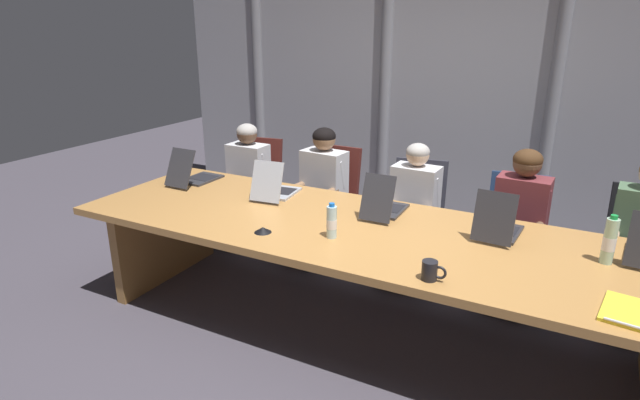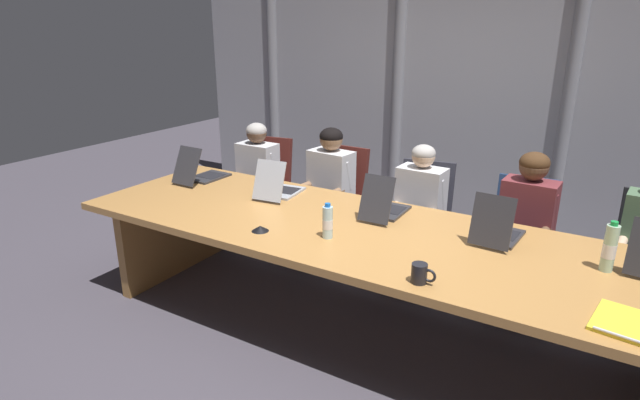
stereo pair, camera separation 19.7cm
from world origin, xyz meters
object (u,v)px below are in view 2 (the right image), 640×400
laptop_left_mid (279,188)px  spiral_notepad (622,322)px  laptop_right_mid (497,231)px  conference_mic_left_side (260,228)px  person_left_end (252,175)px  person_right_mid (524,222)px  laptop_left_end (202,173)px  office_chair_left_end (264,199)px  office_chair_left_mid (336,214)px  coffee_mug_near (420,274)px  office_chair_center (420,233)px  person_left_mid (325,186)px  water_bottle_primary (328,222)px  water_bottle_secondary (610,248)px  laptop_center (385,207)px  person_center (416,207)px  office_chair_right_mid (518,254)px

laptop_left_mid → spiral_notepad: laptop_left_mid is taller
laptop_right_mid → conference_mic_left_side: laptop_right_mid is taller
person_left_end → person_right_mid: (2.44, 0.00, 0.02)m
laptop_left_end → office_chair_left_end: bearing=0.6°
office_chair_left_mid → coffee_mug_near: bearing=41.8°
laptop_right_mid → office_chair_center: 1.23m
laptop_left_end → person_left_mid: bearing=-49.0°
laptop_left_end → water_bottle_primary: laptop_left_end is taller
person_left_mid → water_bottle_secondary: (2.19, -0.79, 0.23)m
conference_mic_left_side → spiral_notepad: conference_mic_left_side is taller
person_left_end → person_left_mid: size_ratio=0.97×
office_chair_left_end → conference_mic_left_side: office_chair_left_end is taller
office_chair_left_mid → person_right_mid: bearing=85.2°
laptop_left_mid → office_chair_center: bearing=-52.4°
office_chair_center → person_left_mid: bearing=-88.2°
laptop_center → water_bottle_secondary: 1.35m
person_center → person_right_mid: bearing=93.3°
water_bottle_primary → water_bottle_secondary: bearing=14.5°
person_center → spiral_notepad: bearing=50.6°
person_left_end → person_center: (1.63, -0.00, -0.01)m
coffee_mug_near → conference_mic_left_side: bearing=173.4°
coffee_mug_near → spiral_notepad: 0.90m
laptop_right_mid → spiral_notepad: (0.69, -0.64, -0.05)m
office_chair_left_mid → person_right_mid: (1.62, -0.16, 0.31)m
person_center → water_bottle_secondary: person_center is taller
office_chair_left_mid → person_center: bearing=79.3°
office_chair_left_mid → office_chair_center: 0.81m
laptop_right_mid → water_bottle_primary: (-0.89, -0.49, 0.04)m
water_bottle_secondary → conference_mic_left_side: water_bottle_secondary is taller
water_bottle_primary → person_left_mid: bearing=121.2°
office_chair_right_mid → water_bottle_primary: bearing=-40.2°
person_left_mid → office_chair_right_mid: bearing=101.2°
laptop_right_mid → conference_mic_left_side: size_ratio=3.76×
office_chair_left_end → office_chair_left_mid: 0.81m
office_chair_center → person_left_mid: size_ratio=0.79×
person_center → water_bottle_primary: 1.19m
laptop_center → laptop_right_mid: 0.75m
laptop_left_end → office_chair_center: 1.89m
person_center → laptop_left_mid: bearing=-49.7°
laptop_left_mid → conference_mic_left_side: (0.31, -0.64, -0.04)m
office_chair_left_mid → person_center: (0.81, -0.16, 0.27)m
laptop_left_mid → office_chair_right_mid: bearing=-69.7°
conference_mic_left_side → office_chair_left_mid: bearing=100.6°
conference_mic_left_side → spiral_notepad: (2.00, -0.03, -0.01)m
laptop_right_mid → office_chair_right_mid: laptop_right_mid is taller
laptop_left_end → office_chair_left_mid: (0.82, 0.82, -0.47)m
laptop_center → water_bottle_primary: (-0.14, -0.53, 0.04)m
person_left_end → person_right_mid: bearing=90.3°
laptop_center → person_left_mid: size_ratio=0.38×
office_chair_left_end → coffee_mug_near: size_ratio=7.25×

